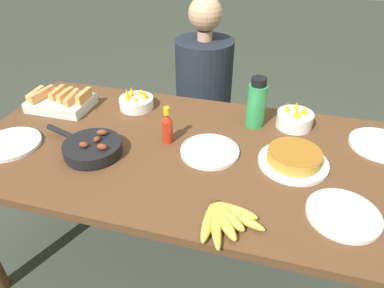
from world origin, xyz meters
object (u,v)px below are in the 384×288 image
Objects in this scene: empty_plate_far_right at (210,151)px; person_figure at (203,115)px; fruit_bowl_mango at (136,102)px; hot_sauce_bottle at (167,127)px; empty_plate_mid_edge at (10,144)px; banana_bunch at (224,218)px; empty_plate_near_front at (381,145)px; skillet at (92,148)px; water_bottle at (256,103)px; fruit_bowl_citrus at (295,119)px; melon_tray at (61,102)px; empty_plate_far_left at (343,215)px; frittata_plate_center at (294,158)px.

empty_plate_far_right is 0.20× the size of person_figure.
fruit_bowl_mango is 1.02× the size of hot_sauce_bottle.
fruit_bowl_mango is at bearing 49.87° from empty_plate_mid_edge.
empty_plate_near_front is at bearing 46.71° from banana_bunch.
skillet reaches higher than empty_plate_mid_edge.
water_bottle is at bearing -51.89° from person_figure.
person_figure is at bearing 60.75° from fruit_bowl_mango.
skillet is 1.58× the size of empty_plate_far_right.
banana_bunch is 1.14m from person_figure.
banana_bunch is 0.96m from empty_plate_mid_edge.
empty_plate_far_right is 0.44m from fruit_bowl_citrus.
banana_bunch is 0.81× the size of empty_plate_near_front.
skillet is 0.92m from person_figure.
melon_tray is at bearing -164.28° from fruit_bowl_mango.
skillet is 0.32× the size of person_figure.
water_bottle is (0.15, 0.27, 0.10)m from empty_plate_far_right.
water_bottle is (0.94, 0.09, 0.08)m from melon_tray.
empty_plate_near_front and empty_plate_far_right have the same top height.
banana_bunch is at bearing -161.11° from empty_plate_far_left.
frittata_plate_center is at bearing -19.18° from fruit_bowl_mango.
empty_plate_far_right is 0.20m from hot_sauce_bottle.
fruit_bowl_citrus is 0.14× the size of person_figure.
skillet is 0.36m from empty_plate_mid_edge.
empty_plate_far_right is at bearing -160.96° from empty_plate_near_front.
banana_bunch is 0.82× the size of empty_plate_mid_edge.
skillet is 0.96m from empty_plate_far_left.
banana_bunch is 0.85m from fruit_bowl_mango.
frittata_plate_center is 0.29m from empty_plate_far_left.
frittata_plate_center reaches higher than empty_plate_near_front.
frittata_plate_center is at bearing -147.77° from empty_plate_near_front.
skillet reaches higher than banana_bunch.
frittata_plate_center is 1.16m from empty_plate_mid_edge.
fruit_bowl_citrus is (-0.36, 0.07, 0.03)m from empty_plate_near_front.
frittata_plate_center is 0.32m from water_bottle.
fruit_bowl_citrus reaches higher than empty_plate_mid_edge.
banana_bunch is 0.63m from water_bottle.
frittata_plate_center reaches higher than empty_plate_far_right.
melon_tray reaches higher than empty_plate_far_right.
melon_tray reaches higher than banana_bunch.
frittata_plate_center is (0.79, 0.14, -0.00)m from skillet.
empty_plate_near_front is 1.05× the size of empty_plate_far_right.
hot_sauce_bottle is (0.61, -0.15, 0.04)m from melon_tray.
frittata_plate_center reaches higher than banana_bunch.
fruit_bowl_citrus is (0.76, 0.02, 0.01)m from fruit_bowl_mango.
empty_plate_mid_edge is 1.07m from water_bottle.
fruit_bowl_mango reaches higher than empty_plate_far_right.
empty_plate_far_left is 0.54m from empty_plate_far_right.
empty_plate_near_front is 0.21× the size of person_figure.
person_figure is (-0.34, 0.44, -0.35)m from water_bottle.
empty_plate_near_front and empty_plate_far_left have the same top height.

